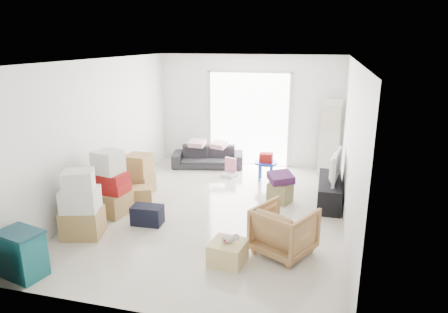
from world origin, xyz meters
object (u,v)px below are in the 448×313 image
ac_tower (329,138)px  sofa (208,154)px  storage_bins (22,254)px  kids_table (266,161)px  television (331,177)px  ottoman (280,192)px  wood_crate (228,252)px  tv_console (329,191)px  armchair (284,228)px

ac_tower → sofa: bearing=-177.0°
storage_bins → kids_table: (2.52, 4.53, 0.13)m
television → sofa: bearing=68.6°
sofa → ottoman: (2.00, -1.81, -0.14)m
kids_table → wood_crate: size_ratio=1.35×
television → kids_table: bearing=62.9°
sofa → kids_table: 1.68m
ottoman → kids_table: 1.26m
tv_console → kids_table: size_ratio=2.21×
tv_console → television: bearing=0.0°
television → storage_bins: (-3.90, -3.58, -0.21)m
ottoman → ac_tower: bearing=66.1°
storage_bins → ottoman: storage_bins is taller
ac_tower → sofa: ac_tower is taller
ac_tower → tv_console: 1.88m
ac_tower → ottoman: size_ratio=4.45×
ac_tower → wood_crate: (-1.32, -4.35, -0.72)m
television → wood_crate: (-1.37, -2.59, -0.37)m
tv_console → storage_bins: size_ratio=2.17×
sofa → ottoman: bearing=-53.8°
tv_console → kids_table: kids_table is taller
armchair → storage_bins: armchair is taller
wood_crate → ac_tower: bearing=73.1°
ac_tower → tv_console: (0.05, -1.76, -0.64)m
tv_console → television: 0.30m
ac_tower → wood_crate: bearing=-106.9°
storage_bins → wood_crate: (2.53, 0.99, -0.17)m
ottoman → sofa: bearing=137.8°
storage_bins → wood_crate: storage_bins is taller
sofa → armchair: (2.27, -3.72, 0.06)m
kids_table → tv_console: bearing=-34.6°
armchair → wood_crate: 0.90m
storage_bins → ottoman: (2.98, 3.38, -0.13)m
sofa → wood_crate: (1.55, -4.20, -0.18)m
ac_tower → armchair: size_ratio=2.22×
wood_crate → tv_console: bearing=62.1°
kids_table → ac_tower: bearing=31.5°
television → sofa: (-2.92, 1.61, -0.20)m
ottoman → tv_console: bearing=12.1°
ac_tower → armchair: ac_tower is taller
television → armchair: (-0.64, -2.11, -0.14)m
sofa → armchair: 4.36m
armchair → television: bearing=-79.4°
armchair → storage_bins: 3.58m
ac_tower → television: 1.80m
television → storage_bins: size_ratio=1.49×
armchair → sofa: bearing=-31.1°
television → armchair: bearing=170.6°
armchair → storage_bins: (-3.26, -1.47, -0.07)m
sofa → storage_bins: size_ratio=2.65×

